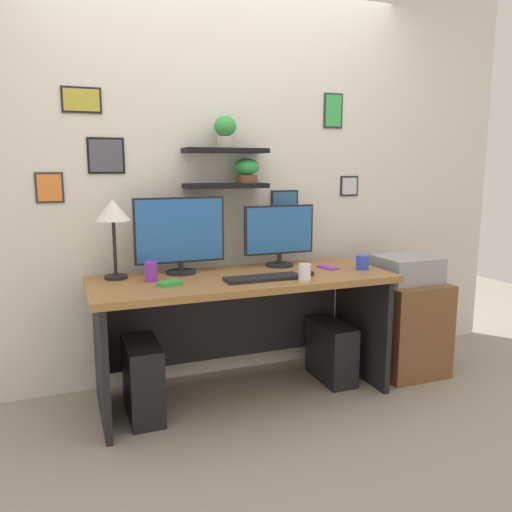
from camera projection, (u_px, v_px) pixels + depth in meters
ground_plane at (244, 395)px, 3.15m from camera, size 8.00×8.00×0.00m
back_wall_assembly at (220, 172)px, 3.32m from camera, size 4.40×0.24×2.70m
desk at (240, 307)px, 3.11m from camera, size 1.78×0.68×0.75m
monitor_left at (180, 234)px, 3.07m from camera, size 0.55×0.18×0.46m
monitor_right at (279, 234)px, 3.30m from camera, size 0.47×0.18×0.39m
keyboard at (263, 278)px, 2.92m from camera, size 0.44×0.14×0.02m
computer_mouse at (309, 272)px, 3.05m from camera, size 0.06×0.09×0.03m
desk_lamp at (113, 215)px, 2.89m from camera, size 0.20×0.20×0.46m
cell_phone at (328, 267)px, 3.25m from camera, size 0.10×0.15×0.01m
coffee_mug at (362, 262)px, 3.21m from camera, size 0.08×0.08×0.09m
pen_cup at (305, 273)px, 2.88m from camera, size 0.07×0.07×0.10m
scissors_tray at (170, 283)px, 2.78m from camera, size 0.14×0.12×0.02m
water_cup at (151, 271)px, 2.88m from camera, size 0.07×0.07×0.11m
drawer_cabinet at (404, 326)px, 3.50m from camera, size 0.44×0.50×0.63m
printer at (407, 269)px, 3.43m from camera, size 0.38×0.34×0.17m
computer_tower_left at (143, 380)px, 2.86m from camera, size 0.18×0.40×0.43m
computer_tower_right at (331, 351)px, 3.36m from camera, size 0.18×0.40×0.38m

